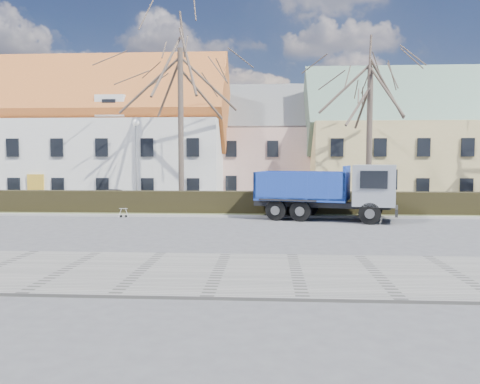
# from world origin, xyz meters

# --- Properties ---
(ground) EXTENTS (120.00, 120.00, 0.00)m
(ground) POSITION_xyz_m (0.00, 0.00, 0.00)
(ground) COLOR #474749
(sidewalk_near) EXTENTS (80.00, 5.00, 0.08)m
(sidewalk_near) POSITION_xyz_m (0.00, -8.50, 0.04)
(sidewalk_near) COLOR gray
(sidewalk_near) RESTS_ON ground
(curb_far) EXTENTS (80.00, 0.30, 0.12)m
(curb_far) POSITION_xyz_m (0.00, 4.60, 0.06)
(curb_far) COLOR gray
(curb_far) RESTS_ON ground
(grass_strip) EXTENTS (80.00, 3.00, 0.10)m
(grass_strip) POSITION_xyz_m (0.00, 6.20, 0.05)
(grass_strip) COLOR #484F2C
(grass_strip) RESTS_ON ground
(hedge) EXTENTS (60.00, 0.90, 1.30)m
(hedge) POSITION_xyz_m (0.00, 6.00, 0.65)
(hedge) COLOR black
(hedge) RESTS_ON ground
(building_white) EXTENTS (26.80, 10.80, 9.50)m
(building_white) POSITION_xyz_m (-13.00, 16.00, 4.75)
(building_white) COLOR silver
(building_white) RESTS_ON ground
(building_pink) EXTENTS (10.80, 8.80, 8.00)m
(building_pink) POSITION_xyz_m (4.00, 20.00, 4.00)
(building_pink) COLOR #CC9E90
(building_pink) RESTS_ON ground
(building_yellow) EXTENTS (18.80, 10.80, 8.50)m
(building_yellow) POSITION_xyz_m (16.00, 17.00, 4.25)
(building_yellow) COLOR tan
(building_yellow) RESTS_ON ground
(tree_1) EXTENTS (9.20, 9.20, 12.65)m
(tree_1) POSITION_xyz_m (-2.00, 8.50, 6.33)
(tree_1) COLOR #483B31
(tree_1) RESTS_ON ground
(tree_2) EXTENTS (8.00, 8.00, 11.00)m
(tree_2) POSITION_xyz_m (10.00, 8.50, 5.50)
(tree_2) COLOR #483B31
(tree_2) RESTS_ON ground
(dump_truck) EXTENTS (8.19, 4.79, 3.08)m
(dump_truck) POSITION_xyz_m (6.49, 3.88, 1.54)
(dump_truck) COLOR #163397
(dump_truck) RESTS_ON ground
(streetlight) EXTENTS (0.45, 0.45, 5.80)m
(streetlight) POSITION_xyz_m (-4.52, 7.00, 2.90)
(streetlight) COLOR #9A9A9B
(streetlight) RESTS_ON ground
(cart_frame) EXTENTS (0.69, 0.47, 0.59)m
(cart_frame) POSITION_xyz_m (-4.65, 4.06, 0.29)
(cart_frame) COLOR silver
(cart_frame) RESTS_ON ground
(parked_car_a) EXTENTS (3.77, 1.75, 1.25)m
(parked_car_a) POSITION_xyz_m (-7.05, 11.38, 0.63)
(parked_car_a) COLOR #282730
(parked_car_a) RESTS_ON ground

